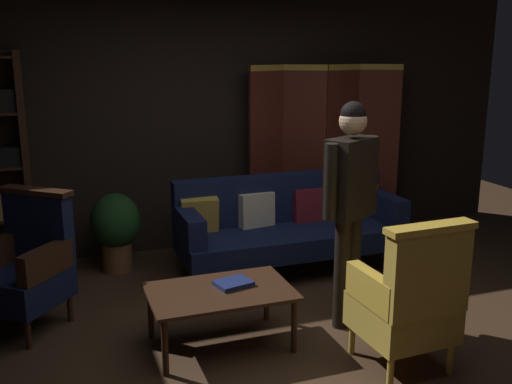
% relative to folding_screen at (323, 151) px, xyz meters
% --- Properties ---
extents(ground_plane, '(10.00, 10.00, 0.00)m').
position_rel_folding_screen_xyz_m(ground_plane, '(-1.26, -2.18, -0.99)').
color(ground_plane, '#3D2819').
extents(back_wall, '(7.20, 0.10, 2.80)m').
position_rel_folding_screen_xyz_m(back_wall, '(-1.26, 0.27, 0.41)').
color(back_wall, black).
rests_on(back_wall, ground_plane).
extents(folding_screen, '(1.69, 0.36, 1.90)m').
position_rel_folding_screen_xyz_m(folding_screen, '(0.00, 0.00, 0.00)').
color(folding_screen, '#5B2319').
rests_on(folding_screen, ground_plane).
extents(velvet_couch, '(2.12, 0.78, 0.88)m').
position_rel_folding_screen_xyz_m(velvet_couch, '(-0.71, -0.72, -0.53)').
color(velvet_couch, '#382114').
rests_on(velvet_couch, ground_plane).
extents(coffee_table, '(1.00, 0.64, 0.42)m').
position_rel_folding_screen_xyz_m(coffee_table, '(-1.74, -1.97, -0.61)').
color(coffee_table, '#382114').
rests_on(coffee_table, ground_plane).
extents(armchair_gilt_accent, '(0.61, 0.60, 1.04)m').
position_rel_folding_screen_xyz_m(armchair_gilt_accent, '(-0.68, -2.68, -0.50)').
color(armchair_gilt_accent, gold).
rests_on(armchair_gilt_accent, ground_plane).
extents(armchair_wing_left, '(0.81, 0.81, 1.04)m').
position_rel_folding_screen_xyz_m(armchair_wing_left, '(-3.01, -1.19, -0.50)').
color(armchair_wing_left, '#382114').
rests_on(armchair_wing_left, ground_plane).
extents(standing_figure, '(0.53, 0.37, 1.70)m').
position_rel_folding_screen_xyz_m(standing_figure, '(-0.74, -1.96, 0.04)').
color(standing_figure, black).
rests_on(standing_figure, ground_plane).
extents(potted_plant, '(0.46, 0.46, 0.75)m').
position_rel_folding_screen_xyz_m(potted_plant, '(-2.26, -0.24, -0.55)').
color(potted_plant, brown).
rests_on(potted_plant, ground_plane).
extents(book_navy_cloth, '(0.28, 0.24, 0.03)m').
position_rel_folding_screen_xyz_m(book_navy_cloth, '(-1.62, -1.92, -0.55)').
color(book_navy_cloth, navy).
rests_on(book_navy_cloth, coffee_table).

